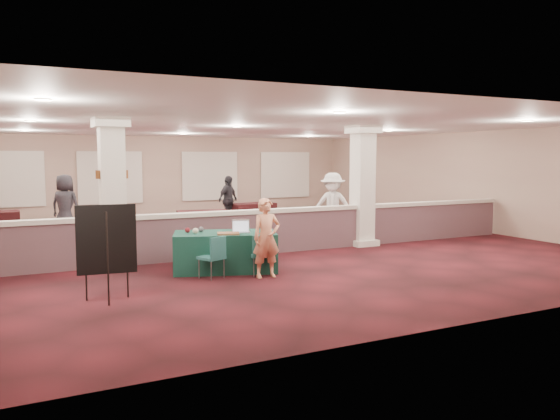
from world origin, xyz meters
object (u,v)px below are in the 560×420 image
woman (266,238)px  far_table_back_center (203,221)px  far_table_front_left (102,236)px  far_table_front_center (209,233)px  far_table_front_right (416,219)px  easel_board (106,240)px  attendee_d (65,205)px  conf_chair_side (214,254)px  attendee_b (333,205)px  attendee_c (228,200)px  far_table_back_right (252,212)px  conf_chair_main (262,252)px  near_table (225,252)px

woman → far_table_back_center: 7.26m
far_table_front_left → far_table_front_center: (2.72, -0.42, -0.04)m
woman → far_table_front_right: size_ratio=0.86×
easel_board → attendee_d: 8.31m
conf_chair_side → attendee_d: bearing=80.9°
easel_board → attendee_d: size_ratio=0.86×
far_table_back_center → attendee_b: (2.92, -3.20, 0.63)m
attendee_c → attendee_d: bearing=154.8°
woman → far_table_front_center: woman is taller
far_table_back_center → attendee_b: size_ratio=0.84×
far_table_back_center → attendee_d: size_ratio=0.86×
far_table_back_right → attendee_d: 6.60m
far_table_front_center → attendee_c: (2.21, 4.31, 0.52)m
conf_chair_side → far_table_back_center: conf_chair_side is taller
easel_board → woman: easel_board is taller
conf_chair_main → attendee_d: attendee_d is taller
far_table_front_left → far_table_back_center: 4.30m
conf_chair_side → easel_board: easel_board is taller
far_table_front_right → far_table_front_left: bearing=177.6°
near_table → conf_chair_side: 0.79m
far_table_front_right → far_table_back_center: size_ratio=1.13×
near_table → attendee_d: bearing=128.9°
conf_chair_main → far_table_front_left: 5.11m
far_table_front_center → conf_chair_side: bearing=-107.7°
conf_chair_side → attendee_c: 8.94m
near_table → conf_chair_main: (0.48, -0.78, 0.09)m
conf_chair_main → attendee_c: 8.77m
woman → attendee_c: (2.50, 8.57, 0.08)m
easel_board → far_table_front_left: 5.28m
easel_board → far_table_front_center: bearing=61.0°
woman → near_table: bearing=119.3°
far_table_front_right → attendee_d: 11.00m
far_table_back_center → attendee_b: attendee_b is taller
near_table → conf_chair_main: conf_chair_main is taller
near_table → far_table_back_right: near_table is taller
far_table_back_center → attendee_b: bearing=-47.6°
conf_chair_side → attendee_d: size_ratio=0.45×
woman → far_table_front_right: 8.55m
far_table_back_center → attendee_d: 4.18m
conf_chair_side → far_table_front_center: 4.13m
far_table_back_right → conf_chair_main: bearing=-112.3°
near_table → conf_chair_side: bearing=-107.8°
far_table_front_center → far_table_front_right: far_table_front_right is taller
attendee_c → conf_chair_main: bearing=-139.9°
far_table_front_left → attendee_c: bearing=38.3°
far_table_back_right → attendee_d: size_ratio=0.91×
far_table_back_center → attendee_c: size_ratio=0.93×
conf_chair_main → far_table_front_left: size_ratio=0.45×
easel_board → far_table_back_center: easel_board is taller
far_table_front_right → attendee_d: size_ratio=0.98×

